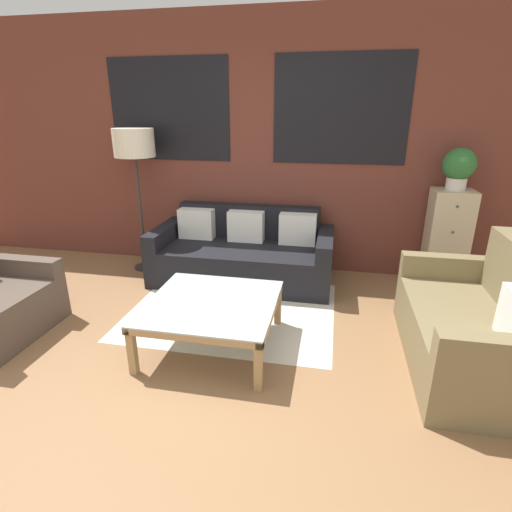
{
  "coord_description": "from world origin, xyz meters",
  "views": [
    {
      "loc": [
        0.95,
        -2.12,
        1.8
      ],
      "look_at": [
        0.28,
        1.23,
        0.55
      ],
      "focal_mm": 28.0,
      "sensor_mm": 36.0,
      "label": 1
    }
  ],
  "objects": [
    {
      "name": "potted_plant",
      "position": [
        2.13,
        2.19,
        1.28
      ],
      "size": [
        0.32,
        0.32,
        0.41
      ],
      "color": "silver",
      "rests_on": "drawer_cabinet"
    },
    {
      "name": "rug",
      "position": [
        0.06,
        1.18,
        0.0
      ],
      "size": [
        1.9,
        1.54,
        0.0
      ],
      "color": "silver",
      "rests_on": "ground_plane"
    },
    {
      "name": "couch_dark",
      "position": [
        -0.01,
        1.95,
        0.29
      ],
      "size": [
        1.94,
        0.88,
        0.78
      ],
      "color": "black",
      "rests_on": "ground_plane"
    },
    {
      "name": "floor_lamp",
      "position": [
        -1.24,
        2.04,
        1.41
      ],
      "size": [
        0.45,
        0.45,
        1.62
      ],
      "color": "#2D2D2D",
      "rests_on": "ground_plane"
    },
    {
      "name": "wall_back_brick",
      "position": [
        0.0,
        2.44,
        1.41
      ],
      "size": [
        8.4,
        0.09,
        2.8
      ],
      "color": "brown",
      "rests_on": "ground_plane"
    },
    {
      "name": "ground_plane",
      "position": [
        0.0,
        0.0,
        0.0
      ],
      "size": [
        16.0,
        16.0,
        0.0
      ],
      "primitive_type": "plane",
      "color": "#8E6642"
    },
    {
      "name": "drawer_cabinet",
      "position": [
        2.13,
        2.19,
        0.52
      ],
      "size": [
        0.4,
        0.36,
        1.04
      ],
      "color": "#C6B793",
      "rests_on": "ground_plane"
    },
    {
      "name": "coffee_table",
      "position": [
        0.06,
        0.56,
        0.35
      ],
      "size": [
        0.99,
        0.99,
        0.4
      ],
      "color": "silver",
      "rests_on": "ground_plane"
    },
    {
      "name": "settee_vintage",
      "position": [
        2.02,
        0.68,
        0.31
      ],
      "size": [
        0.8,
        1.49,
        0.92
      ],
      "color": "olive",
      "rests_on": "ground_plane"
    }
  ]
}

